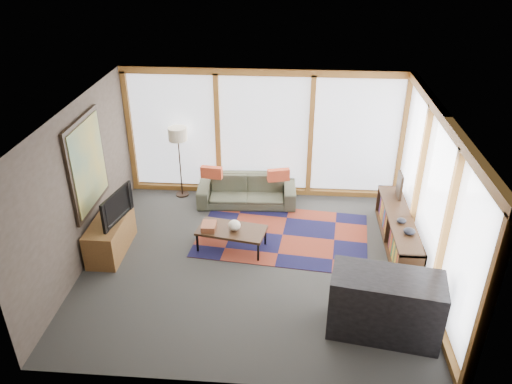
# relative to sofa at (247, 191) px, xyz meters

# --- Properties ---
(ground) EXTENTS (5.50, 5.50, 0.00)m
(ground) POSITION_rel_sofa_xyz_m (0.30, -1.95, -0.28)
(ground) COLOR #2C2D2A
(ground) RESTS_ON ground
(room_envelope) EXTENTS (5.52, 5.02, 2.62)m
(room_envelope) POSITION_rel_sofa_xyz_m (0.80, -1.39, 1.26)
(room_envelope) COLOR #3F342C
(room_envelope) RESTS_ON ground
(rug) EXTENTS (3.18, 2.23, 0.01)m
(rug) POSITION_rel_sofa_xyz_m (0.75, -1.12, -0.27)
(rug) COLOR maroon
(rug) RESTS_ON ground
(sofa) EXTENTS (1.96, 0.84, 0.56)m
(sofa) POSITION_rel_sofa_xyz_m (0.00, 0.00, 0.00)
(sofa) COLOR #363828
(sofa) RESTS_ON ground
(pillow_left) EXTENTS (0.43, 0.18, 0.23)m
(pillow_left) POSITION_rel_sofa_xyz_m (-0.68, -0.03, 0.40)
(pillow_left) COLOR #BE4527
(pillow_left) RESTS_ON sofa
(pillow_right) EXTENTS (0.44, 0.23, 0.23)m
(pillow_right) POSITION_rel_sofa_xyz_m (0.62, -0.05, 0.40)
(pillow_right) COLOR #BE4527
(pillow_right) RESTS_ON sofa
(floor_lamp) EXTENTS (0.37, 0.37, 1.48)m
(floor_lamp) POSITION_rel_sofa_xyz_m (-1.36, 0.24, 0.46)
(floor_lamp) COLOR #2F2017
(floor_lamp) RESTS_ON ground
(coffee_table) EXTENTS (1.23, 0.77, 0.38)m
(coffee_table) POSITION_rel_sofa_xyz_m (-0.11, -1.58, -0.09)
(coffee_table) COLOR black
(coffee_table) RESTS_ON ground
(book_stack) EXTENTS (0.24, 0.30, 0.10)m
(book_stack) POSITION_rel_sofa_xyz_m (-0.50, -1.60, 0.15)
(book_stack) COLOR brown
(book_stack) RESTS_ON coffee_table
(vase) EXTENTS (0.21, 0.21, 0.18)m
(vase) POSITION_rel_sofa_xyz_m (-0.06, -1.60, 0.19)
(vase) COLOR #F2E7CF
(vase) RESTS_ON coffee_table
(bookshelf) EXTENTS (0.42, 2.28, 0.57)m
(bookshelf) POSITION_rel_sofa_xyz_m (2.73, -1.26, 0.00)
(bookshelf) COLOR black
(bookshelf) RESTS_ON ground
(bowl_a) EXTENTS (0.22, 0.22, 0.10)m
(bowl_a) POSITION_rel_sofa_xyz_m (2.78, -1.79, 0.34)
(bowl_a) COLOR black
(bowl_a) RESTS_ON bookshelf
(bowl_b) EXTENTS (0.16, 0.16, 0.08)m
(bowl_b) POSITION_rel_sofa_xyz_m (2.72, -1.46, 0.33)
(bowl_b) COLOR black
(bowl_b) RESTS_ON bookshelf
(shelf_picture) EXTENTS (0.04, 0.35, 0.46)m
(shelf_picture) POSITION_rel_sofa_xyz_m (2.82, -0.54, 0.52)
(shelf_picture) COLOR black
(shelf_picture) RESTS_ON bookshelf
(tv_console) EXTENTS (0.50, 1.21, 0.60)m
(tv_console) POSITION_rel_sofa_xyz_m (-2.15, -1.82, 0.02)
(tv_console) COLOR brown
(tv_console) RESTS_ON ground
(television) EXTENTS (0.30, 0.91, 0.52)m
(television) POSITION_rel_sofa_xyz_m (-2.05, -1.77, 0.58)
(television) COLOR black
(television) RESTS_ON tv_console
(bar_counter) EXTENTS (1.55, 0.91, 0.93)m
(bar_counter) POSITION_rel_sofa_xyz_m (2.17, -3.41, 0.18)
(bar_counter) COLOR black
(bar_counter) RESTS_ON ground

